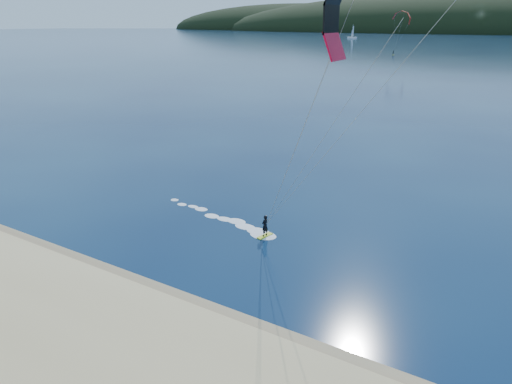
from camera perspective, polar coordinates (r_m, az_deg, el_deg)
ground at (r=24.19m, az=-22.06°, el=-16.68°), size 1800.00×1800.00×0.00m
wet_sand at (r=26.46m, az=-14.30°, el=-12.09°), size 220.00×2.50×0.10m
kitesurfer_near at (r=22.04m, az=16.43°, el=18.59°), size 23.40×6.68×17.82m
kitesurfer_far at (r=215.78m, az=17.76°, el=19.76°), size 8.16×6.76×17.38m
sailboat at (r=438.16m, az=11.97°, el=18.45°), size 8.42×5.49×12.12m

